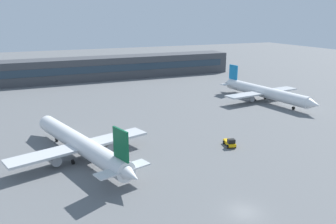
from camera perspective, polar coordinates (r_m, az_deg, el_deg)
ground_plane at (r=82.15m, az=-3.87°, el=-2.47°), size 400.00×400.00×0.00m
terminal_building at (r=145.19m, az=-12.99°, el=7.01°), size 123.95×12.13×9.00m
airplane_near at (r=65.89m, az=-14.59°, el=-5.00°), size 26.66×37.48×9.46m
airplane_mid at (r=109.36m, az=15.83°, el=3.16°), size 26.95×38.39×9.50m
baggage_tug_yellow at (r=70.95m, az=10.25°, el=-5.02°), size 2.46×3.85×1.75m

